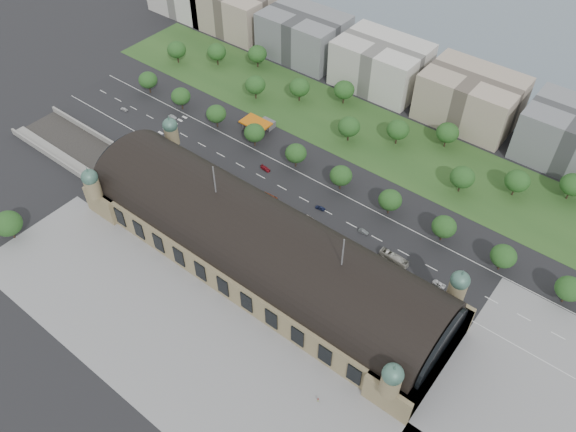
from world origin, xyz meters
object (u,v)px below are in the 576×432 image
Objects in this scene: parked_car_2 at (184,159)px; parked_car_6 at (264,207)px; traffic_car_0 at (124,109)px; parked_car_0 at (185,163)px; petrol_station at (262,123)px; parked_car_3 at (201,168)px; traffic_car_6 at (439,284)px; traffic_car_5 at (363,232)px; bus_mid at (316,227)px; traffic_car_3 at (265,169)px; parked_car_1 at (168,158)px; traffic_car_1 at (173,117)px; traffic_car_4 at (320,208)px; pedestrian_0 at (318,400)px; parked_car_4 at (195,165)px; parked_car_5 at (234,193)px; bus_east at (394,258)px; bus_west at (264,197)px.

parked_car_2 is 1.05× the size of parked_car_6.
parked_car_0 is (53.89, -10.57, -0.07)m from traffic_car_0.
parked_car_3 is (-1.82, -40.28, -2.24)m from petrol_station.
traffic_car_6 is 124.51m from parked_car_2.
traffic_car_5 is at bearing 74.19° from parked_car_2.
bus_mid is (-15.74, -10.35, 1.16)m from traffic_car_5.
traffic_car_3 reaches higher than parked_car_1.
traffic_car_0 is at bearing -153.97° from petrol_station.
traffic_car_3 is 1.26× the size of parked_car_0.
traffic_car_4 is at bearing -101.04° from traffic_car_1.
pedestrian_0 is at bearing -3.33° from traffic_car_6.
petrol_station is 40.71m from parked_car_4.
parked_car_2 is (-12.42, -40.60, -2.26)m from petrol_station.
parked_car_4 is (-81.35, -12.35, -0.04)m from traffic_car_5.
parked_car_5 is (38.81, 1.15, 0.12)m from parked_car_1.
parked_car_5 reaches higher than parked_car_6.
bus_east is at bearing 70.01° from parked_car_2.
parked_car_0 reaches higher than parked_car_1.
traffic_car_4 is (33.78, -5.09, 0.01)m from traffic_car_3.
traffic_car_1 is 2.35× the size of pedestrian_0.
traffic_car_1 is 0.35× the size of bus_east.
parked_car_0 reaches higher than parked_car_6.
pedestrian_0 is (108.91, -56.42, 0.23)m from parked_car_4.
bus_east is at bearing 72.63° from parked_car_1.
parked_car_2 is 105.57m from bus_east.
bus_east reaches higher than traffic_car_1.
pedestrian_0 is at bearing 33.47° from parked_car_5.
traffic_car_5 reaches higher than parked_car_1.
bus_east is (92.90, -33.28, -1.28)m from petrol_station.
parked_car_5 reaches higher than parked_car_4.
parked_car_4 is 41.31m from parked_car_6.
traffic_car_5 is 0.90× the size of parked_car_1.
parked_car_6 is (-18.68, -14.19, -0.09)m from traffic_car_4.
bus_mid is 7.56× the size of pedestrian_0.
parked_car_5 is (20.21, -43.13, -2.18)m from petrol_station.
bus_mid is (-51.62, -5.30, 1.16)m from traffic_car_6.
bus_west is at bearing 54.32° from parked_car_3.
parked_car_0 is 0.86× the size of parked_car_1.
bus_west is at bearing 74.25° from parked_car_1.
parked_car_1 is 17.24m from parked_car_3.
parked_car_5 is 40.33m from bus_mid.
petrol_station is 3.39× the size of traffic_car_1.
parked_car_4 is 65.65m from bus_mid.
bus_mid is (100.64, -17.45, 1.17)m from traffic_car_1.
traffic_car_0 reaches higher than traffic_car_5.
pedestrian_0 is (10.63, -63.42, -0.78)m from bus_east.
parked_car_2 is 0.36× the size of bus_mid.
petrol_station reaches higher than parked_car_4.
parked_car_5 is 15.74m from parked_car_6.
parked_car_0 is (-10.37, -41.95, -2.29)m from petrol_station.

